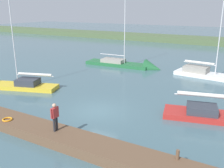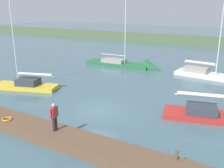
% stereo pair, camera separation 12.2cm
% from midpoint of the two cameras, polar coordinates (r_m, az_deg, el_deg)
% --- Properties ---
extents(ground_plane, '(200.00, 200.00, 0.00)m').
position_cam_midpoint_polar(ground_plane, '(19.96, -3.48, -6.02)').
color(ground_plane, '#42606B').
extents(far_shoreline, '(180.00, 8.00, 2.40)m').
position_cam_midpoint_polar(far_shoreline, '(61.80, 20.24, 8.57)').
color(far_shoreline, '#4C603D').
rests_on(far_shoreline, ground_plane).
extents(dock_pier, '(21.43, 1.95, 0.60)m').
position_cam_midpoint_polar(dock_pier, '(16.24, -13.48, -10.93)').
color(dock_pier, brown).
rests_on(dock_pier, ground_plane).
extents(mooring_post_far, '(0.17, 0.17, 0.51)m').
position_cam_midpoint_polar(mooring_post_far, '(13.21, 14.25, -15.15)').
color(mooring_post_far, brown).
rests_on(mooring_post_far, dock_pier).
extents(life_ring_buoy, '(0.66, 0.66, 0.10)m').
position_cam_midpoint_polar(life_ring_buoy, '(18.30, -22.63, -7.35)').
color(life_ring_buoy, orange).
rests_on(life_ring_buoy, dock_pier).
extents(sailboat_far_left, '(10.75, 2.94, 12.69)m').
position_cam_midpoint_polar(sailboat_far_left, '(34.59, 4.06, 4.07)').
color(sailboat_far_left, '#236638').
rests_on(sailboat_far_left, ground_plane).
extents(sailboat_inner_slip, '(9.02, 3.32, 9.60)m').
position_cam_midpoint_polar(sailboat_inner_slip, '(31.08, 23.00, 1.27)').
color(sailboat_inner_slip, white).
rests_on(sailboat_inner_slip, ground_plane).
extents(sailboat_near_dock, '(8.54, 4.48, 9.88)m').
position_cam_midpoint_polar(sailboat_near_dock, '(27.44, -21.77, -0.55)').
color(sailboat_near_dock, gold).
rests_on(sailboat_near_dock, ground_plane).
extents(person_on_dock, '(0.24, 0.66, 1.76)m').
position_cam_midpoint_polar(person_on_dock, '(15.53, -12.92, -6.81)').
color(person_on_dock, '#28282D').
rests_on(person_on_dock, dock_pier).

